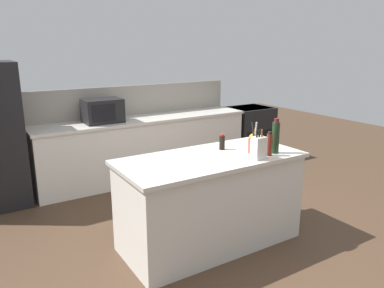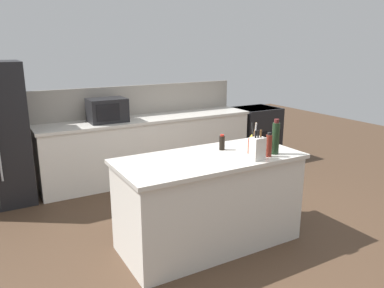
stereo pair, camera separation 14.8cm
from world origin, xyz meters
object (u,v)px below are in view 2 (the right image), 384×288
Objects in this scene: knife_block at (258,148)px; soy_sauce_bottle at (222,143)px; vinegar_bottle at (269,145)px; utensil_crock at (254,146)px; wine_bottle at (276,138)px; honey_jar at (253,141)px; microwave at (107,110)px; range_oven at (255,132)px.

knife_block is 1.75× the size of soy_sauce_bottle.
utensil_crock is at bearing 110.88° from vinegar_bottle.
knife_block is 1.18× the size of vinegar_bottle.
honey_jar is at bearing 96.01° from wine_bottle.
wine_bottle is (0.18, -0.12, 0.09)m from utensil_crock.
knife_block is (0.68, -2.51, -0.05)m from microwave.
soy_sauce_bottle is (-0.35, 0.09, 0.01)m from honey_jar.
microwave is 2.13m from soy_sauce_bottle.
soy_sauce_bottle reaches higher than honey_jar.
wine_bottle is (0.38, -0.39, 0.09)m from soy_sauce_bottle.
range_oven is 3.16m from vinegar_bottle.
range_oven is at bearing 50.02° from honey_jar.
honey_jar is (0.15, 0.19, -0.02)m from utensil_crock.
soy_sauce_bottle is at bearing 133.85° from wine_bottle.
knife_block is 0.91× the size of utensil_crock.
knife_block is 2.10× the size of honey_jar.
range_oven is 6.66× the size of honey_jar.
vinegar_bottle is (0.17, 0.03, 0.00)m from knife_block.
range_oven is 2.57× the size of wine_bottle.
utensil_crock is at bearing 58.27° from knife_block.
vinegar_bottle is (-1.87, -2.48, 0.59)m from range_oven.
wine_bottle reaches higher than vinegar_bottle.
range_oven is at bearing -0.00° from microwave.
wine_bottle reaches higher than knife_block.
range_oven is at bearing 48.66° from knife_block.
wine_bottle is at bearing -46.15° from soy_sauce_bottle.
microwave is at bearing 108.74° from utensil_crock.
vinegar_bottle is (0.06, -0.16, 0.03)m from utensil_crock.
knife_block is 0.47m from soy_sauce_bottle.
honey_jar is 0.36m from vinegar_bottle.
knife_block reaches higher than honey_jar.
wine_bottle reaches higher than soy_sauce_bottle.
honey_jar is at bearing -129.98° from range_oven.
knife_block is at bearing -169.62° from vinegar_bottle.
range_oven is 3.07m from utensil_crock.
range_oven is at bearing 54.24° from wine_bottle.
microwave is at bearing 105.99° from soy_sauce_bottle.
wine_bottle is (0.96, -2.44, 0.00)m from microwave.
knife_block is at bearing -119.54° from utensil_crock.
knife_block reaches higher than range_oven.
wine_bottle is at bearing -34.05° from utensil_crock.
microwave is 1.82× the size of knife_block.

